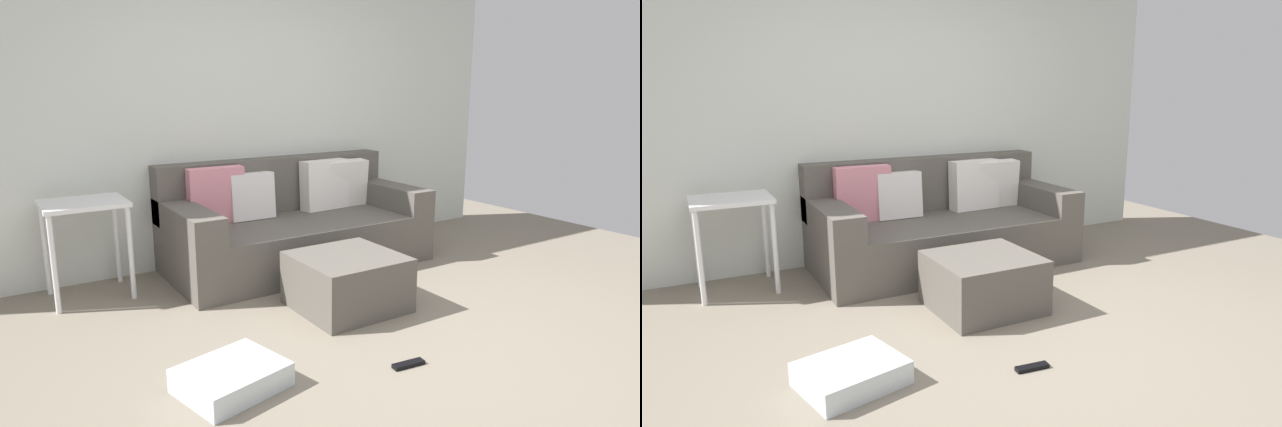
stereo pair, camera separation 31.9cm
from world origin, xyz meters
TOP-DOWN VIEW (x-y plane):
  - ground_plane at (0.00, 0.00)m, footprint 7.10×7.10m
  - wall_back at (0.00, 2.25)m, footprint 5.46×0.10m
  - couch_sectional at (0.24, 1.78)m, footprint 2.14×0.99m
  - ottoman at (0.05, 0.73)m, footprint 0.68×0.65m
  - storage_bin at (-1.04, 0.18)m, footprint 0.57×0.50m
  - side_table at (-1.38, 1.88)m, footprint 0.55×0.47m
  - remote_near_ottoman at (-0.14, -0.12)m, footprint 0.19×0.07m
  - remote_by_storage_bin at (-0.79, 0.30)m, footprint 0.16×0.15m
  - remote_under_side_table at (-1.10, 0.26)m, footprint 0.20×0.06m

SIDE VIEW (x-z plane):
  - ground_plane at x=0.00m, z-range 0.00..0.00m
  - remote_near_ottoman at x=-0.14m, z-range 0.00..0.02m
  - remote_by_storage_bin at x=-0.79m, z-range 0.00..0.02m
  - remote_under_side_table at x=-1.10m, z-range 0.00..0.02m
  - storage_bin at x=-1.04m, z-range 0.00..0.12m
  - ottoman at x=0.05m, z-range 0.00..0.37m
  - couch_sectional at x=0.24m, z-range -0.11..0.76m
  - side_table at x=-1.38m, z-range 0.23..0.93m
  - wall_back at x=0.00m, z-range 0.00..2.76m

